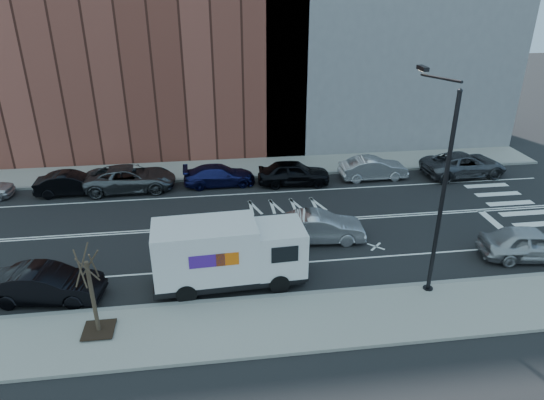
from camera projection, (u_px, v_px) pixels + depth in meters
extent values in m
plane|color=black|center=(255.00, 225.00, 27.45)|extent=(120.00, 120.00, 0.00)
cube|color=gray|center=(277.00, 324.00, 19.51)|extent=(44.00, 3.60, 0.15)
cube|color=gray|center=(243.00, 168.00, 35.33)|extent=(44.00, 3.60, 0.15)
cube|color=gray|center=(271.00, 297.00, 21.13)|extent=(44.00, 0.25, 0.17)
cube|color=gray|center=(245.00, 177.00, 33.71)|extent=(44.00, 0.25, 0.17)
cube|color=brown|center=(124.00, 3.00, 35.88)|extent=(26.00, 10.00, 22.00)
cylinder|color=black|center=(442.00, 200.00, 19.75)|extent=(0.18, 0.18, 9.00)
cylinder|color=black|center=(428.00, 289.00, 21.61)|extent=(0.44, 0.44, 0.20)
sphere|color=black|center=(460.00, 91.00, 17.88)|extent=(0.20, 0.20, 0.20)
cylinder|color=black|center=(440.00, 78.00, 19.35)|extent=(0.11, 3.49, 0.48)
cube|color=black|center=(423.00, 68.00, 20.83)|extent=(0.25, 0.80, 0.18)
cube|color=#FFF2CC|center=(423.00, 71.00, 20.87)|extent=(0.18, 0.55, 0.03)
cube|color=black|center=(99.00, 330.00, 18.96)|extent=(1.20, 1.20, 0.04)
cylinder|color=#382B1E|center=(93.00, 298.00, 18.32)|extent=(0.16, 0.16, 3.20)
cylinder|color=#382B1E|center=(94.00, 266.00, 17.76)|extent=(0.06, 0.80, 1.44)
cylinder|color=#382B1E|center=(90.00, 263.00, 17.95)|extent=(0.81, 0.31, 1.19)
cylinder|color=#382B1E|center=(82.00, 265.00, 17.84)|extent=(0.58, 0.76, 1.50)
cylinder|color=#382B1E|center=(80.00, 269.00, 17.57)|extent=(0.47, 0.61, 1.37)
cylinder|color=#382B1E|center=(88.00, 270.00, 17.52)|extent=(0.72, 0.29, 1.13)
cube|color=black|center=(229.00, 275.00, 22.00)|extent=(6.74, 2.57, 0.32)
cube|color=silver|center=(280.00, 247.00, 21.90)|extent=(2.25, 2.40, 2.14)
cube|color=black|center=(303.00, 239.00, 21.94)|extent=(0.16, 1.98, 1.02)
cube|color=black|center=(285.00, 254.00, 20.72)|extent=(1.18, 0.10, 0.75)
cube|color=black|center=(275.00, 229.00, 22.80)|extent=(1.18, 0.10, 0.75)
cube|color=black|center=(301.00, 265.00, 22.52)|extent=(0.27, 2.15, 0.37)
cube|color=silver|center=(205.00, 250.00, 21.26)|extent=(4.61, 2.57, 2.46)
cube|color=#47198C|center=(207.00, 261.00, 20.12)|extent=(1.50, 0.09, 0.59)
cube|color=orange|center=(228.00, 259.00, 20.26)|extent=(0.96, 0.07, 0.59)
cube|color=#47198C|center=(204.00, 234.00, 22.26)|extent=(1.50, 0.09, 0.59)
cube|color=orange|center=(222.00, 232.00, 22.40)|extent=(0.96, 0.07, 0.59)
cylinder|color=black|center=(279.00, 284.00, 21.41)|extent=(0.91, 0.34, 0.90)
cylinder|color=black|center=(271.00, 258.00, 23.32)|extent=(0.91, 0.34, 0.90)
cylinder|color=black|center=(186.00, 293.00, 20.74)|extent=(0.91, 0.34, 0.90)
cylinder|color=black|center=(185.00, 267.00, 22.65)|extent=(0.91, 0.34, 0.90)
imported|color=black|center=(72.00, 183.00, 31.01)|extent=(4.47, 1.66, 1.46)
imported|color=#4B4E53|center=(130.00, 178.00, 31.60)|extent=(5.86, 2.81, 1.61)
imported|color=#15184C|center=(219.00, 175.00, 32.39)|extent=(4.80, 2.06, 1.38)
imported|color=black|center=(294.00, 173.00, 32.44)|extent=(4.92, 2.24, 1.64)
imported|color=#B2B3B7|center=(373.00, 168.00, 33.35)|extent=(4.68, 1.75, 1.53)
imported|color=#47494F|center=(464.00, 165.00, 33.87)|extent=(6.04, 3.11, 1.63)
imported|color=#ACACB1|center=(319.00, 227.00, 25.49)|extent=(4.87, 2.02, 1.57)
imported|color=black|center=(46.00, 284.00, 20.79)|extent=(4.90, 2.24, 1.56)
imported|color=#AAABAF|center=(530.00, 243.00, 23.87)|extent=(5.05, 2.55, 1.65)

